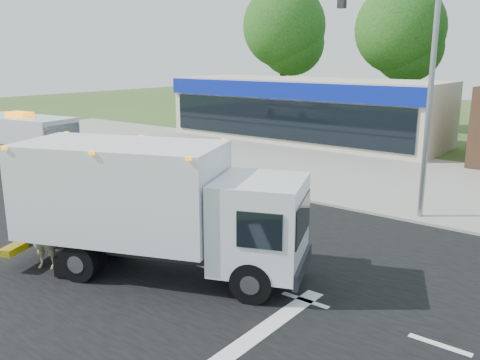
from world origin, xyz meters
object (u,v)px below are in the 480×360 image
at_px(emergency_worker, 45,232).
at_px(ambulance_van, 24,139).
at_px(traffic_signal_pole, 412,72).
at_px(ems_box_truck, 152,200).

bearing_deg(emergency_worker, ambulance_van, 120.36).
xyz_separation_m(emergency_worker, ambulance_van, (-12.39, 6.53, 0.39)).
height_order(emergency_worker, traffic_signal_pole, traffic_signal_pole).
bearing_deg(emergency_worker, traffic_signal_pole, 28.89).
bearing_deg(traffic_signal_pole, ambulance_van, -168.70).
bearing_deg(traffic_signal_pole, ems_box_truck, -110.84).
xyz_separation_m(ems_box_truck, ambulance_van, (-14.81, 4.97, -0.55)).
bearing_deg(emergency_worker, ems_box_truck, 0.99).
bearing_deg(ems_box_truck, traffic_signal_pole, 47.11).
xyz_separation_m(ems_box_truck, emergency_worker, (-2.42, -1.56, -0.94)).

